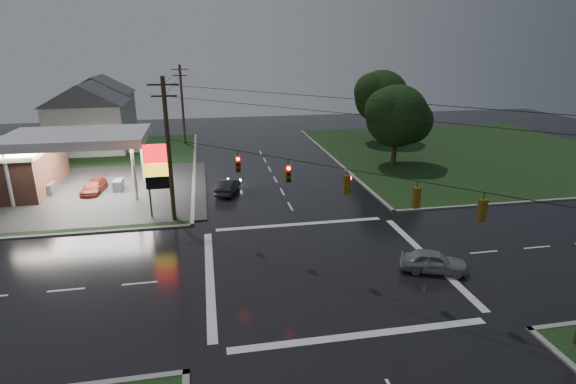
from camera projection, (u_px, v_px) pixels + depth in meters
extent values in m
plane|color=black|center=(324.00, 267.00, 27.90)|extent=(120.00, 120.00, 0.00)
cube|color=black|center=(23.00, 173.00, 47.57)|extent=(36.00, 36.00, 0.08)
cube|color=black|center=(470.00, 152.00, 56.67)|extent=(36.00, 36.00, 0.08)
cube|color=#2D2D2D|center=(62.00, 193.00, 41.15)|extent=(26.00, 18.00, 0.02)
cylinder|color=silver|center=(8.00, 179.00, 37.06)|extent=(0.30, 0.30, 5.00)
cylinder|color=silver|center=(134.00, 173.00, 38.81)|extent=(0.30, 0.30, 5.00)
cylinder|color=silver|center=(33.00, 161.00, 42.66)|extent=(0.30, 0.30, 5.00)
cylinder|color=silver|center=(142.00, 157.00, 44.41)|extent=(0.30, 0.30, 5.00)
cube|color=silver|center=(77.00, 138.00, 39.88)|extent=(12.00, 8.00, 0.80)
cube|color=white|center=(78.00, 142.00, 40.01)|extent=(11.40, 7.40, 0.04)
cube|color=#59595E|center=(49.00, 189.00, 40.83)|extent=(0.80, 1.60, 1.10)
cube|color=#59595E|center=(119.00, 186.00, 41.88)|extent=(0.80, 1.60, 1.10)
cylinder|color=#59595E|center=(148.00, 182.00, 34.76)|extent=(0.16, 0.16, 6.00)
cylinder|color=#59595E|center=(170.00, 180.00, 35.04)|extent=(0.16, 0.16, 6.00)
cube|color=red|center=(157.00, 153.00, 34.20)|extent=(2.00, 0.35, 1.40)
cube|color=yellow|center=(158.00, 170.00, 34.61)|extent=(2.00, 0.35, 1.00)
cube|color=black|center=(159.00, 182.00, 34.93)|extent=(2.00, 0.35, 1.00)
cylinder|color=#382619|center=(169.00, 152.00, 33.35)|extent=(0.32, 0.32, 11.00)
cube|color=#382619|center=(163.00, 85.00, 31.79)|extent=(2.20, 0.12, 0.12)
cube|color=#382619|center=(164.00, 96.00, 32.05)|extent=(1.80, 0.12, 0.12)
cylinder|color=#382619|center=(182.00, 105.00, 59.99)|extent=(0.32, 0.32, 10.50)
cube|color=#382619|center=(180.00, 69.00, 58.52)|extent=(2.20, 0.12, 0.12)
cube|color=#382619|center=(180.00, 76.00, 58.77)|extent=(1.80, 0.12, 0.12)
cube|color=#59470C|center=(238.00, 164.00, 29.72)|extent=(0.34, 0.34, 1.10)
cylinder|color=#FF0C07|center=(238.00, 159.00, 29.41)|extent=(0.22, 0.08, 0.22)
cube|color=#59470C|center=(288.00, 173.00, 27.56)|extent=(0.34, 0.34, 1.10)
cylinder|color=#FF0C07|center=(289.00, 168.00, 27.26)|extent=(0.22, 0.08, 0.22)
cube|color=#59470C|center=(347.00, 185.00, 25.41)|extent=(0.34, 0.34, 1.10)
cylinder|color=#FF0C07|center=(350.00, 178.00, 25.32)|extent=(0.08, 0.22, 0.22)
cube|color=#59470C|center=(416.00, 198.00, 23.25)|extent=(0.34, 0.34, 1.10)
cylinder|color=#FF0C07|center=(415.00, 190.00, 23.31)|extent=(0.22, 0.08, 0.22)
cube|color=#59470C|center=(482.00, 210.00, 21.52)|extent=(0.34, 0.34, 1.10)
cylinder|color=#FF0C07|center=(481.00, 201.00, 21.59)|extent=(0.22, 0.08, 0.22)
cube|color=silver|center=(90.00, 127.00, 56.83)|extent=(9.00, 8.00, 6.00)
cube|color=gray|center=(136.00, 146.00, 58.58)|extent=(1.60, 4.80, 0.80)
cube|color=silver|center=(101.00, 114.00, 67.84)|extent=(9.00, 8.00, 6.00)
cube|color=gray|center=(140.00, 129.00, 69.59)|extent=(1.60, 4.80, 0.80)
cylinder|color=black|center=(395.00, 143.00, 50.06)|extent=(0.56, 0.56, 5.04)
sphere|color=black|center=(397.00, 116.00, 49.09)|extent=(6.80, 6.80, 6.80)
sphere|color=black|center=(410.00, 121.00, 49.86)|extent=(5.10, 5.10, 5.10)
sphere|color=black|center=(387.00, 110.00, 48.25)|extent=(4.76, 4.76, 4.76)
cylinder|color=black|center=(380.00, 122.00, 61.68)|extent=(0.56, 0.56, 5.60)
sphere|color=black|center=(382.00, 97.00, 60.60)|extent=(7.20, 7.20, 7.20)
sphere|color=black|center=(393.00, 102.00, 61.42)|extent=(5.40, 5.40, 5.40)
sphere|color=black|center=(373.00, 92.00, 59.72)|extent=(5.04, 5.04, 5.04)
imported|color=black|center=(228.00, 186.00, 41.27)|extent=(2.64, 4.33, 1.35)
imported|color=gray|center=(434.00, 261.00, 27.13)|extent=(4.26, 2.92, 1.35)
imported|color=maroon|center=(94.00, 187.00, 41.35)|extent=(2.05, 4.16, 1.16)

